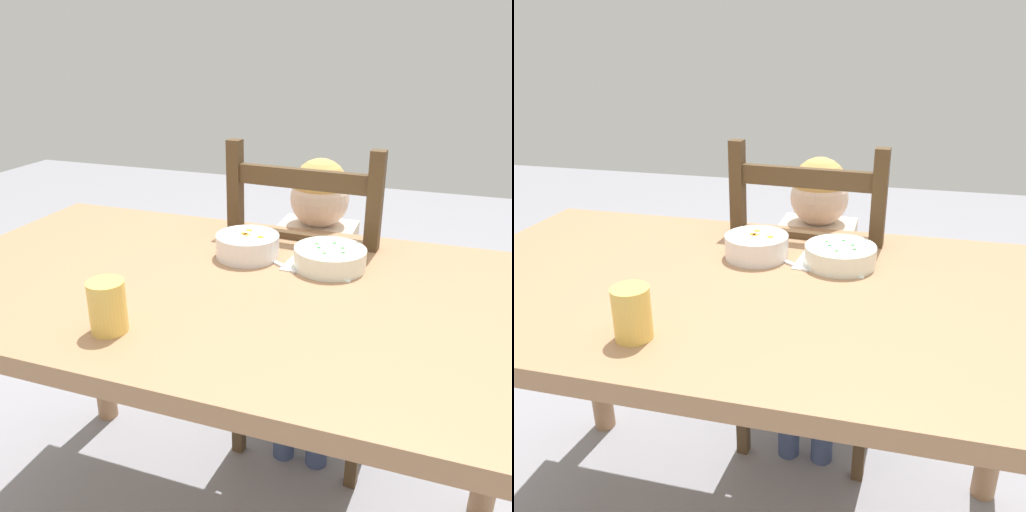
% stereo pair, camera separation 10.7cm
% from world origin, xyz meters
% --- Properties ---
extents(dining_table, '(1.42, 0.81, 0.78)m').
position_xyz_m(dining_table, '(0.00, 0.00, 0.67)').
color(dining_table, '#A67853').
rests_on(dining_table, ground).
extents(dining_chair, '(0.45, 0.45, 1.03)m').
position_xyz_m(dining_chair, '(0.08, 0.45, 0.48)').
color(dining_chair, '#4C3720').
rests_on(dining_chair, ground).
extents(child_figure, '(0.32, 0.31, 0.97)m').
position_xyz_m(child_figure, '(0.08, 0.45, 0.64)').
color(child_figure, beige).
rests_on(child_figure, ground).
extents(bowl_of_peas, '(0.17, 0.17, 0.05)m').
position_xyz_m(bowl_of_peas, '(0.19, 0.15, 0.80)').
color(bowl_of_peas, white).
rests_on(bowl_of_peas, dining_table).
extents(bowl_of_carrots, '(0.16, 0.16, 0.06)m').
position_xyz_m(bowl_of_carrots, '(-0.02, 0.15, 0.81)').
color(bowl_of_carrots, white).
rests_on(bowl_of_carrots, dining_table).
extents(spoon, '(0.13, 0.09, 0.01)m').
position_xyz_m(spoon, '(0.04, 0.15, 0.78)').
color(spoon, silver).
rests_on(spoon, dining_table).
extents(drinking_cup, '(0.07, 0.07, 0.10)m').
position_xyz_m(drinking_cup, '(-0.13, -0.27, 0.83)').
color(drinking_cup, '#EFC155').
rests_on(drinking_cup, dining_table).
extents(paper_napkin, '(0.18, 0.17, 0.00)m').
position_xyz_m(paper_napkin, '(0.17, 0.17, 0.78)').
color(paper_napkin, white).
rests_on(paper_napkin, dining_table).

